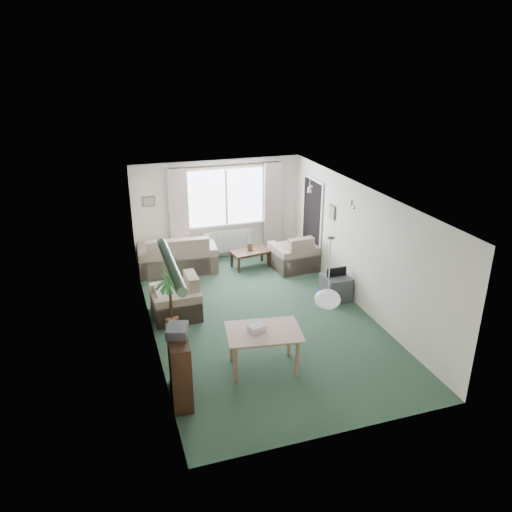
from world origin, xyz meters
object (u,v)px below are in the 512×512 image
object	(u,v)px
sofa	(177,252)
armchair_left	(175,296)
armchair_corner	(294,251)
dining_table	(264,350)
coffee_table	(251,259)
tv_cube	(336,287)
pet_bed	(332,295)
houseplant	(170,298)
bookshelf	(180,368)

from	to	relation	value
sofa	armchair_left	distance (m)	2.18
armchair_corner	dining_table	xyz separation A→B (m)	(-1.95, -3.59, -0.09)
armchair_corner	armchair_left	distance (m)	3.30
armchair_left	coffee_table	distance (m)	2.74
armchair_left	tv_cube	xyz separation A→B (m)	(3.20, -0.30, -0.15)
pet_bed	dining_table	bearing A→B (deg)	-137.94
armchair_left	tv_cube	bearing A→B (deg)	83.33
armchair_corner	tv_cube	bearing A→B (deg)	92.07
dining_table	armchair_corner	bearing A→B (deg)	61.51
houseplant	pet_bed	size ratio (longest dim) A/B	1.93
bookshelf	armchair_corner	bearing A→B (deg)	53.91
sofa	pet_bed	xyz separation A→B (m)	(2.75, -2.38, -0.37)
sofa	coffee_table	distance (m)	1.70
houseplant	armchair_left	bearing A→B (deg)	72.25
dining_table	sofa	bearing A→B (deg)	98.32
houseplant	pet_bed	bearing A→B (deg)	4.00
bookshelf	tv_cube	bearing A→B (deg)	35.82
pet_bed	armchair_left	bearing A→B (deg)	175.68
sofa	bookshelf	world-z (taller)	bookshelf
coffee_table	dining_table	world-z (taller)	dining_table
sofa	armchair_left	world-z (taller)	sofa
houseplant	dining_table	size ratio (longest dim) A/B	1.17
houseplant	coffee_table	bearing A→B (deg)	45.94
dining_table	houseplant	bearing A→B (deg)	124.99
dining_table	tv_cube	xyz separation A→B (m)	(2.17, 1.86, -0.08)
armchair_left	coffee_table	bearing A→B (deg)	129.99
armchair_left	coffee_table	size ratio (longest dim) A/B	1.00
armchair_corner	armchair_left	bearing A→B (deg)	20.41
armchair_corner	tv_cube	xyz separation A→B (m)	(0.22, -1.73, -0.17)
houseplant	armchair_corner	bearing A→B (deg)	31.34
sofa	armchair_corner	xyz separation A→B (m)	(2.58, -0.71, -0.01)
bookshelf	dining_table	world-z (taller)	bookshelf
dining_table	coffee_table	bearing A→B (deg)	75.51
armchair_corner	pet_bed	size ratio (longest dim) A/B	1.49
armchair_corner	houseplant	world-z (taller)	houseplant
bookshelf	tv_cube	size ratio (longest dim) A/B	1.86
sofa	bookshelf	distance (m)	4.68
armchair_corner	dining_table	distance (m)	4.08
coffee_table	tv_cube	xyz separation A→B (m)	(1.15, -2.10, 0.05)
bookshelf	tv_cube	world-z (taller)	bookshelf
armchair_corner	pet_bed	world-z (taller)	armchair_corner
sofa	houseplant	size ratio (longest dim) A/B	1.43
sofa	tv_cube	bearing A→B (deg)	143.45
bookshelf	pet_bed	size ratio (longest dim) A/B	1.61
houseplant	dining_table	xyz separation A→B (m)	(1.18, -1.68, -0.28)
dining_table	pet_bed	distance (m)	2.87
tv_cube	sofa	bearing A→B (deg)	138.19
coffee_table	dining_table	size ratio (longest dim) A/B	0.85
armchair_left	bookshelf	bearing A→B (deg)	-9.19
sofa	dining_table	world-z (taller)	sofa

